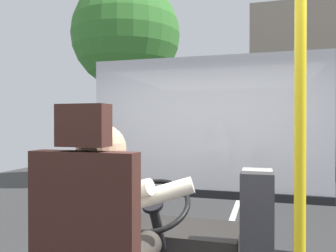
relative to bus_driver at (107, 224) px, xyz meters
The scene contains 7 objects.
ground 9.28m from the bus_driver, 89.23° to the left, with size 18.00×44.00×0.06m.
bus_driver is the anchor object (origin of this frame).
steering_console 1.27m from the bus_driver, 90.00° to the left, with size 1.10×1.01×0.84m.
handrail_pole 0.93m from the bus_driver, ahead, with size 0.04×0.04×2.14m.
fare_box 1.18m from the bus_driver, 52.98° to the left, with size 0.22×0.21×0.93m.
windshield_panel 2.02m from the bus_driver, 86.47° to the left, with size 2.50×0.08×1.48m.
street_tree 9.54m from the bus_driver, 112.67° to the left, with size 3.36×3.36×6.30m.
Camera 1 is at (0.62, -1.87, 1.87)m, focal length 36.09 mm.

